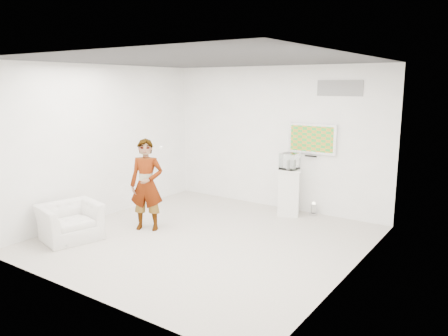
# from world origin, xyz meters

# --- Properties ---
(room) EXTENTS (5.01, 5.01, 3.00)m
(room) POSITION_xyz_m (0.00, 0.00, 1.50)
(room) COLOR beige
(room) RESTS_ON ground
(tv) EXTENTS (1.00, 0.08, 0.60)m
(tv) POSITION_xyz_m (0.85, 2.45, 1.55)
(tv) COLOR silver
(tv) RESTS_ON room
(logo_decal) EXTENTS (0.90, 0.02, 0.30)m
(logo_decal) POSITION_xyz_m (1.35, 2.49, 2.55)
(logo_decal) COLOR gray
(logo_decal) RESTS_ON room
(person) EXTENTS (0.72, 0.63, 1.67)m
(person) POSITION_xyz_m (-1.19, -0.18, 0.83)
(person) COLOR silver
(person) RESTS_ON room
(armchair) EXTENTS (1.05, 1.13, 0.62)m
(armchair) POSITION_xyz_m (-1.93, -1.31, 0.31)
(armchair) COLOR silver
(armchair) RESTS_ON room
(pedestal) EXTENTS (0.60, 0.60, 0.94)m
(pedestal) POSITION_xyz_m (0.53, 2.11, 0.47)
(pedestal) COLOR white
(pedestal) RESTS_ON room
(floor_uplight) EXTENTS (0.20, 0.20, 0.27)m
(floor_uplight) POSITION_xyz_m (0.98, 2.35, 0.13)
(floor_uplight) COLOR silver
(floor_uplight) RESTS_ON room
(vitrine) EXTENTS (0.33, 0.33, 0.32)m
(vitrine) POSITION_xyz_m (0.53, 2.11, 1.11)
(vitrine) COLOR white
(vitrine) RESTS_ON pedestal
(console) EXTENTS (0.05, 0.14, 0.20)m
(console) POSITION_xyz_m (0.53, 2.11, 1.04)
(console) COLOR white
(console) RESTS_ON pedestal
(wii_remote) EXTENTS (0.11, 0.14, 0.04)m
(wii_remote) POSITION_xyz_m (-1.04, 0.07, 1.50)
(wii_remote) COLOR white
(wii_remote) RESTS_ON person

